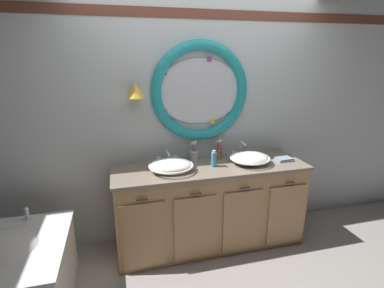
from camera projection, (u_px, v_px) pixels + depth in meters
The scene contains 11 objects.
ground_plane at pixel (214, 258), 2.94m from camera, with size 14.00×14.00×0.00m, color gray.
back_wall_assembly at pixel (199, 116), 3.09m from camera, with size 6.40×0.26×2.60m.
vanity_counter at pixel (210, 205), 3.06m from camera, with size 1.95×0.61×0.88m.
sink_basin_left at pixel (171, 166), 2.80m from camera, with size 0.43×0.43×0.10m.
sink_basin_right at pixel (250, 158), 2.99m from camera, with size 0.41×0.41×0.11m.
faucet_set_left at pixel (167, 158), 3.00m from camera, with size 0.22×0.15×0.14m.
faucet_set_right at pixel (241, 150), 3.20m from camera, with size 0.23×0.14×0.17m.
toothbrush_holder_left at pixel (194, 155), 3.07m from camera, with size 0.09×0.09×0.22m.
toothbrush_holder_right at pixel (219, 153), 3.14m from camera, with size 0.08×0.08×0.21m.
soap_dispenser at pixel (214, 159), 2.91m from camera, with size 0.06×0.06×0.18m.
folded_hand_towel at pixel (284, 159), 3.09m from camera, with size 0.17×0.13×0.03m.
Camera 1 is at (-0.84, -2.35, 1.94)m, focal length 27.48 mm.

